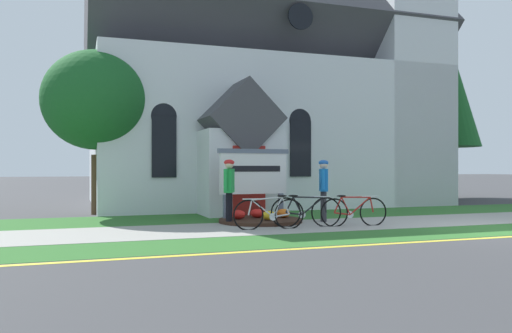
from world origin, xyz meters
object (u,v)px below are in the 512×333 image
object	(u,v)px
church_sign	(254,174)
cyclist_in_yellow_jersey	(229,187)
bicycle_yellow	(354,211)
yard_deciduous_tree	(95,100)
cyclist_in_orange_jersey	(324,186)
roadside_conifer	(442,82)
bicycle_silver	(269,213)
bicycle_blue	(306,211)

from	to	relation	value
church_sign	cyclist_in_yellow_jersey	size ratio (longest dim) A/B	1.24
bicycle_yellow	yard_deciduous_tree	distance (m)	8.67
church_sign	cyclist_in_orange_jersey	bearing A→B (deg)	-28.64
church_sign	roadside_conifer	bearing A→B (deg)	30.21
bicycle_silver	yard_deciduous_tree	world-z (taller)	yard_deciduous_tree
roadside_conifer	bicycle_blue	bearing A→B (deg)	-141.87
bicycle_silver	bicycle_yellow	size ratio (longest dim) A/B	0.99
cyclist_in_yellow_jersey	roadside_conifer	xyz separation A→B (m)	(12.87, 7.77, 4.57)
bicycle_silver	roadside_conifer	size ratio (longest dim) A/B	0.20
bicycle_blue	roadside_conifer	world-z (taller)	roadside_conifer
bicycle_silver	bicycle_yellow	bearing A→B (deg)	-1.97
church_sign	cyclist_in_yellow_jersey	bearing A→B (deg)	-138.76
cyclist_in_yellow_jersey	bicycle_blue	bearing A→B (deg)	-31.71
bicycle_yellow	cyclist_in_orange_jersey	bearing A→B (deg)	100.86
roadside_conifer	yard_deciduous_tree	world-z (taller)	roadside_conifer
bicycle_yellow	roadside_conifer	distance (m)	14.46
roadside_conifer	yard_deciduous_tree	bearing A→B (deg)	-167.27
cyclist_in_orange_jersey	cyclist_in_yellow_jersey	size ratio (longest dim) A/B	1.00
church_sign	bicycle_blue	world-z (taller)	church_sign
church_sign	yard_deciduous_tree	xyz separation A→B (m)	(-4.05, 3.33, 2.25)
bicycle_blue	yard_deciduous_tree	distance (m)	7.72
bicycle_silver	bicycle_yellow	world-z (taller)	bicycle_silver
bicycle_blue	yard_deciduous_tree	bearing A→B (deg)	132.58
church_sign	bicycle_blue	distance (m)	2.19
cyclist_in_orange_jersey	cyclist_in_yellow_jersey	distance (m)	2.62
bicycle_yellow	church_sign	bearing A→B (deg)	132.06
church_sign	bicycle_blue	bearing A→B (deg)	-68.89
church_sign	cyclist_in_yellow_jersey	distance (m)	1.30
bicycle_silver	cyclist_in_orange_jersey	bearing A→B (deg)	29.43
cyclist_in_orange_jersey	yard_deciduous_tree	bearing A→B (deg)	143.43
bicycle_silver	cyclist_in_yellow_jersey	size ratio (longest dim) A/B	1.04
bicycle_silver	bicycle_blue	xyz separation A→B (m)	(1.03, 0.18, 0.01)
bicycle_blue	cyclist_in_orange_jersey	xyz separation A→B (m)	(0.96, 0.94, 0.59)
cyclist_in_orange_jersey	roadside_conifer	distance (m)	13.70
cyclist_in_yellow_jersey	roadside_conifer	world-z (taller)	roadside_conifer
bicycle_blue	cyclist_in_orange_jersey	world-z (taller)	cyclist_in_orange_jersey
cyclist_in_orange_jersey	yard_deciduous_tree	size ratio (longest dim) A/B	0.33
bicycle_blue	cyclist_in_yellow_jersey	distance (m)	2.04
bicycle_yellow	yard_deciduous_tree	bearing A→B (deg)	137.57
cyclist_in_orange_jersey	roadside_conifer	xyz separation A→B (m)	(10.25, 7.86, 4.57)
bicycle_yellow	roadside_conifer	xyz separation A→B (m)	(10.02, 9.05, 5.17)
bicycle_yellow	roadside_conifer	size ratio (longest dim) A/B	0.20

